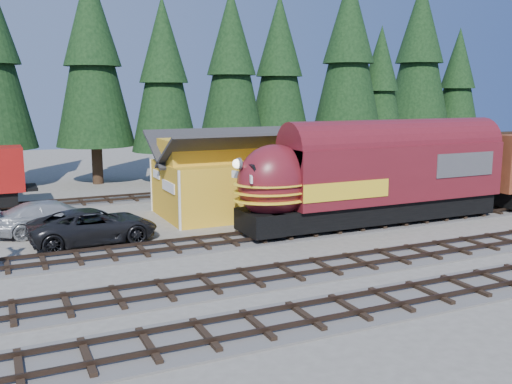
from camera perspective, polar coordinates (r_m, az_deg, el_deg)
name	(u,v)px	position (r m, az deg, el deg)	size (l,w,h in m)	color
ground	(346,251)	(28.13, 8.98, -5.90)	(120.00, 120.00, 0.00)	#6B665B
track_siding	(445,216)	(37.29, 18.37, -2.29)	(68.00, 3.20, 0.33)	#4C4947
track_spur	(79,203)	(41.41, -17.28, -1.06)	(32.00, 3.20, 0.33)	#4C4947
depot	(255,166)	(36.54, -0.11, 2.60)	(12.80, 7.00, 5.30)	gold
conifer_backdrop	(235,64)	(51.59, -2.08, 12.68)	(80.50, 24.02, 17.44)	black
locomotive	(368,180)	(33.07, 11.11, 1.16)	(17.02, 3.38, 4.63)	black
pickup_truck_a	(94,226)	(30.32, -15.92, -3.27)	(2.95, 6.40, 1.78)	black
pickup_truck_b	(54,217)	(33.02, -19.55, -2.39)	(2.52, 6.19, 1.80)	#9FA2A6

